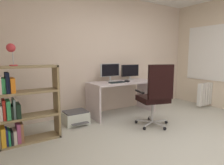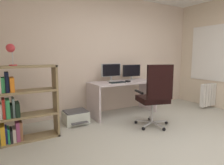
% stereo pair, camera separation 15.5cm
% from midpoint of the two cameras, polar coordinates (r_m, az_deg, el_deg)
% --- Properties ---
extents(ground_plane, '(4.98, 4.50, 0.02)m').
position_cam_midpoint_polar(ground_plane, '(3.05, 22.34, -17.95)').
color(ground_plane, beige).
rests_on(ground_plane, ground).
extents(wall_back, '(4.98, 0.10, 2.63)m').
position_cam_midpoint_polar(wall_back, '(4.51, -0.86, 8.18)').
color(wall_back, beige).
rests_on(wall_back, ground).
extents(window_pane, '(0.01, 1.31, 1.28)m').
position_cam_midpoint_polar(window_pane, '(5.48, 29.11, 7.51)').
color(window_pane, white).
extents(window_frame, '(0.02, 1.39, 1.36)m').
position_cam_midpoint_polar(window_frame, '(5.48, 29.08, 7.51)').
color(window_frame, white).
extents(desk, '(1.47, 0.65, 0.73)m').
position_cam_midpoint_polar(desk, '(4.30, 4.17, -2.22)').
color(desk, silver).
rests_on(desk, ground).
extents(monitor_main, '(0.48, 0.18, 0.39)m').
position_cam_midpoint_polar(monitor_main, '(4.25, 0.78, 3.41)').
color(monitor_main, '#B2B5B7').
rests_on(monitor_main, desk).
extents(monitor_secondary, '(0.46, 0.18, 0.35)m').
position_cam_midpoint_polar(monitor_secondary, '(4.56, 6.74, 3.27)').
color(monitor_secondary, '#B2B5B7').
rests_on(monitor_secondary, desk).
extents(keyboard, '(0.35, 0.14, 0.02)m').
position_cam_midpoint_polar(keyboard, '(4.05, 2.70, 0.05)').
color(keyboard, black).
rests_on(keyboard, desk).
extents(computer_mouse, '(0.07, 0.11, 0.03)m').
position_cam_midpoint_polar(computer_mouse, '(4.18, 5.74, 0.36)').
color(computer_mouse, black).
rests_on(computer_mouse, desk).
extents(office_chair, '(0.64, 0.63, 1.14)m').
position_cam_midpoint_polar(office_chair, '(3.53, 13.80, -3.25)').
color(office_chair, '#B7BABC').
rests_on(office_chair, ground).
extents(bookshelf, '(0.87, 0.28, 1.15)m').
position_cam_midpoint_polar(bookshelf, '(3.19, -24.11, -6.45)').
color(bookshelf, '#907B53').
rests_on(bookshelf, ground).
extents(desk_lamp, '(0.13, 0.12, 0.31)m').
position_cam_midpoint_polar(desk_lamp, '(3.10, -26.27, 8.55)').
color(desk_lamp, '#CB353D').
rests_on(desk_lamp, bookshelf).
extents(printer, '(0.45, 0.45, 0.25)m').
position_cam_midpoint_polar(printer, '(3.85, -9.44, -9.90)').
color(printer, silver).
rests_on(printer, ground).
extents(radiator, '(0.78, 0.10, 0.55)m').
position_cam_midpoint_polar(radiator, '(5.48, 27.90, -3.08)').
color(radiator, white).
rests_on(radiator, ground).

